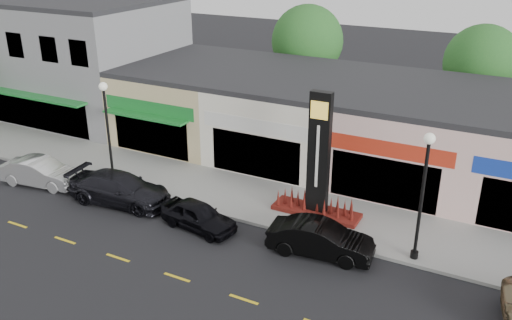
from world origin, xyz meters
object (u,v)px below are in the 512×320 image
at_px(car_white_van, 40,172).
at_px(car_dark_sedan, 120,189).
at_px(car_black_conv, 320,239).
at_px(car_black_sedan, 198,216).
at_px(pylon_sign, 318,173).
at_px(lamp_east_near, 423,185).
at_px(lamp_west_near, 107,123).

xyz_separation_m(car_white_van, car_dark_sedan, (5.17, 0.33, 0.04)).
bearing_deg(car_black_conv, car_black_sedan, 88.92).
bearing_deg(pylon_sign, lamp_east_near, -18.75).
bearing_deg(car_black_conv, car_dark_sedan, 84.72).
bearing_deg(car_black_sedan, pylon_sign, -42.16).
height_order(lamp_west_near, car_white_van, lamp_west_near).
distance_m(lamp_west_near, car_dark_sedan, 3.60).
bearing_deg(pylon_sign, car_black_sedan, -140.72).
distance_m(lamp_west_near, car_white_van, 4.72).
relative_size(lamp_west_near, car_dark_sedan, 1.03).
bearing_deg(car_black_sedan, lamp_west_near, 82.96).
bearing_deg(car_dark_sedan, car_black_sedan, -99.51).
relative_size(lamp_west_near, car_black_conv, 1.24).
xyz_separation_m(lamp_west_near, pylon_sign, (11.00, 1.70, -1.20)).
distance_m(car_white_van, car_dark_sedan, 5.18).
bearing_deg(car_dark_sedan, car_black_conv, -94.53).
relative_size(lamp_east_near, pylon_sign, 0.91).
relative_size(lamp_west_near, pylon_sign, 0.91).
height_order(lamp_west_near, lamp_east_near, same).
bearing_deg(pylon_sign, car_black_conv, -65.57).
xyz_separation_m(lamp_east_near, car_black_sedan, (-9.35, -1.86, -2.83)).
bearing_deg(lamp_east_near, car_black_conv, -159.83).
distance_m(pylon_sign, car_white_van, 14.87).
bearing_deg(car_white_van, car_black_conv, -96.61).
relative_size(pylon_sign, car_black_conv, 1.36).
bearing_deg(lamp_east_near, car_dark_sedan, -173.86).
xyz_separation_m(car_white_van, car_black_sedan, (10.01, -0.00, -0.09)).
bearing_deg(lamp_east_near, pylon_sign, 161.25).
height_order(pylon_sign, car_black_conv, pylon_sign).
distance_m(car_black_sedan, car_black_conv, 5.75).
relative_size(car_white_van, car_black_sedan, 1.17).
height_order(lamp_west_near, pylon_sign, pylon_sign).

